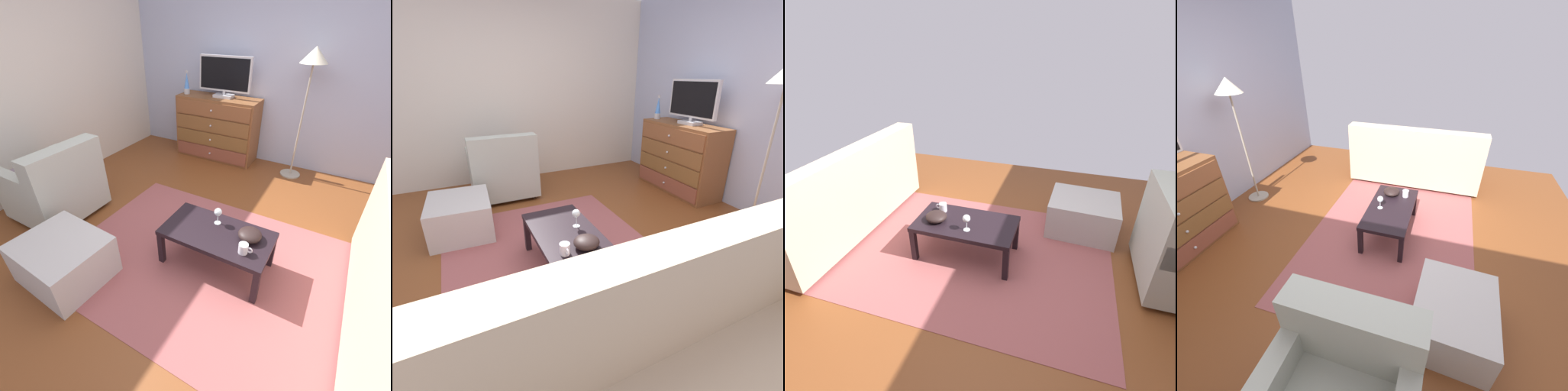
% 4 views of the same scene
% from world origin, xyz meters
% --- Properties ---
extents(ground_plane, '(5.24, 5.06, 0.05)m').
position_xyz_m(ground_plane, '(0.00, 0.00, -0.03)').
color(ground_plane, brown).
extents(area_rug, '(2.60, 1.90, 0.01)m').
position_xyz_m(area_rug, '(0.20, -0.20, 0.00)').
color(area_rug, '#974F4D').
rests_on(area_rug, ground_plane).
extents(coffee_table, '(0.94, 0.51, 0.37)m').
position_xyz_m(coffee_table, '(0.27, -0.16, 0.32)').
color(coffee_table, black).
rests_on(coffee_table, ground_plane).
extents(wine_glass, '(0.07, 0.07, 0.16)m').
position_xyz_m(wine_glass, '(0.22, -0.04, 0.49)').
color(wine_glass, silver).
rests_on(wine_glass, coffee_table).
extents(mug, '(0.11, 0.08, 0.08)m').
position_xyz_m(mug, '(0.55, -0.28, 0.41)').
color(mug, silver).
rests_on(mug, coffee_table).
extents(bowl_decorative, '(0.20, 0.20, 0.09)m').
position_xyz_m(bowl_decorative, '(0.54, -0.10, 0.41)').
color(bowl_decorative, black).
rests_on(bowl_decorative, coffee_table).
extents(couch_large, '(0.85, 1.99, 0.94)m').
position_xyz_m(couch_large, '(1.71, -0.22, 0.36)').
color(couch_large, '#332319').
rests_on(couch_large, ground_plane).
extents(ottoman, '(0.73, 0.64, 0.38)m').
position_xyz_m(ottoman, '(-0.80, -0.93, 0.19)').
color(ottoman, '#B6B2AD').
rests_on(ottoman, ground_plane).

